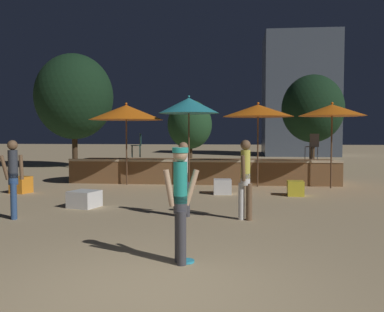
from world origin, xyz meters
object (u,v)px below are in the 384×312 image
(person_3, at_px, (183,177))
(frisbee_disc, at_px, (186,261))
(cube_seat_0, at_px, (21,185))
(cube_seat_1, at_px, (84,199))
(person_4, at_px, (245,177))
(person_1, at_px, (180,200))
(background_tree_2, at_px, (190,125))
(background_tree_1, at_px, (313,109))
(patio_umbrella_1, at_px, (126,112))
(person_2, at_px, (13,177))
(cube_seat_4, at_px, (222,187))
(cube_seat_3, at_px, (295,188))
(patio_umbrella_2, at_px, (189,106))
(patio_umbrella_3, at_px, (332,110))
(bistro_chair_0, at_px, (313,144))
(background_tree_0, at_px, (74,97))
(patio_umbrella_0, at_px, (258,111))
(bistro_chair_1, at_px, (138,143))

(person_3, distance_m, frisbee_disc, 3.38)
(cube_seat_0, xyz_separation_m, cube_seat_1, (2.77, -2.18, -0.05))
(cube_seat_1, xyz_separation_m, person_4, (3.87, -1.13, 0.69))
(person_1, relative_size, background_tree_2, 0.46)
(cube_seat_1, xyz_separation_m, background_tree_1, (7.69, 13.26, 2.88))
(patio_umbrella_1, relative_size, frisbee_disc, 12.60)
(person_2, distance_m, background_tree_1, 17.27)
(cube_seat_0, distance_m, background_tree_2, 11.06)
(cube_seat_4, height_order, person_1, person_1)
(cube_seat_3, bearing_deg, person_3, -129.99)
(person_3, bearing_deg, patio_umbrella_2, 94.38)
(person_1, xyz_separation_m, background_tree_1, (4.78, 17.46, 2.18))
(patio_umbrella_3, bearing_deg, frisbee_disc, -114.07)
(cube_seat_4, distance_m, background_tree_1, 11.89)
(background_tree_2, bearing_deg, person_2, -99.18)
(background_tree_2, bearing_deg, cube_seat_4, -78.13)
(patio_umbrella_2, bearing_deg, bistro_chair_0, 9.89)
(person_4, relative_size, background_tree_0, 0.28)
(patio_umbrella_0, height_order, frisbee_disc, patio_umbrella_0)
(cube_seat_1, relative_size, background_tree_0, 0.13)
(patio_umbrella_0, height_order, patio_umbrella_2, patio_umbrella_2)
(patio_umbrella_0, distance_m, bistro_chair_1, 4.84)
(person_2, bearing_deg, cube_seat_4, 105.64)
(cube_seat_3, height_order, background_tree_2, background_tree_2)
(person_1, distance_m, person_4, 3.22)
(patio_umbrella_1, bearing_deg, cube_seat_1, -88.54)
(cube_seat_3, xyz_separation_m, background_tree_0, (-10.04, 8.90, 3.45))
(patio_umbrella_1, distance_m, bistro_chair_1, 1.86)
(person_2, bearing_deg, patio_umbrella_3, 98.54)
(bistro_chair_1, distance_m, background_tree_1, 10.75)
(patio_umbrella_1, relative_size, background_tree_1, 0.58)
(patio_umbrella_2, relative_size, background_tree_2, 0.87)
(person_4, bearing_deg, person_3, 7.97)
(person_1, bearing_deg, bistro_chair_0, 140.60)
(background_tree_0, bearing_deg, patio_umbrella_2, -46.29)
(person_4, bearing_deg, background_tree_1, -87.70)
(patio_umbrella_1, height_order, patio_umbrella_3, patio_umbrella_1)
(cube_seat_1, bearing_deg, patio_umbrella_1, 91.46)
(bistro_chair_1, distance_m, frisbee_disc, 10.68)
(person_3, bearing_deg, cube_seat_1, 159.60)
(background_tree_2, bearing_deg, bistro_chair_0, -54.99)
(patio_umbrella_3, bearing_deg, cube_seat_3, -127.15)
(cube_seat_0, bearing_deg, patio_umbrella_2, 23.82)
(cube_seat_4, xyz_separation_m, background_tree_1, (4.41, 10.66, 2.86))
(frisbee_disc, bearing_deg, person_4, 73.84)
(patio_umbrella_1, bearing_deg, patio_umbrella_0, -0.99)
(cube_seat_1, distance_m, person_2, 1.93)
(person_4, relative_size, background_tree_2, 0.47)
(cube_seat_3, height_order, person_1, person_1)
(patio_umbrella_1, xyz_separation_m, background_tree_2, (1.35, 7.81, -0.28))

